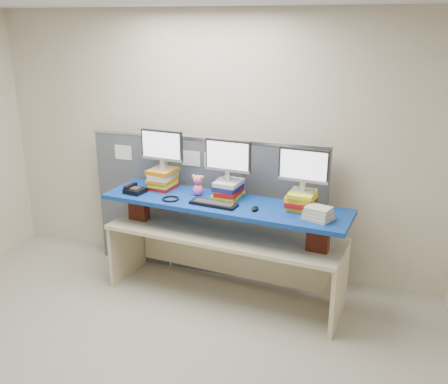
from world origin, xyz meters
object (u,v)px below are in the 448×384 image
(blue_board, at_px, (224,204))
(monitor_left, at_px, (162,147))
(monitor_right, at_px, (304,168))
(desk, at_px, (224,245))
(monitor_center, at_px, (228,158))
(keyboard, at_px, (214,204))
(desk_phone, at_px, (134,190))

(blue_board, relative_size, monitor_left, 5.22)
(monitor_left, bearing_deg, monitor_right, -0.00)
(desk, bearing_deg, monitor_right, 9.23)
(blue_board, xyz_separation_m, monitor_left, (-0.72, 0.19, 0.46))
(blue_board, relative_size, monitor_center, 5.22)
(monitor_right, distance_m, keyboard, 0.90)
(blue_board, height_order, monitor_left, monitor_left)
(blue_board, distance_m, keyboard, 0.14)
(monitor_center, bearing_deg, keyboard, -100.34)
(blue_board, xyz_separation_m, keyboard, (-0.06, -0.11, 0.04))
(monitor_right, xyz_separation_m, desk_phone, (-1.68, -0.08, -0.36))
(desk, height_order, monitor_center, monitor_center)
(desk, bearing_deg, desk_phone, -172.90)
(monitor_center, height_order, desk_phone, monitor_center)
(desk, bearing_deg, keyboard, -114.21)
(desk, height_order, monitor_left, monitor_left)
(blue_board, relative_size, keyboard, 5.14)
(desk, xyz_separation_m, monitor_center, (0.00, 0.12, 0.86))
(monitor_left, height_order, desk_phone, monitor_left)
(monitor_left, relative_size, monitor_center, 1.00)
(desk, distance_m, desk_phone, 1.06)
(blue_board, distance_m, monitor_left, 0.87)
(desk, relative_size, monitor_center, 5.18)
(monitor_right, relative_size, keyboard, 0.99)
(blue_board, relative_size, desk_phone, 11.22)
(blue_board, distance_m, monitor_right, 0.85)
(keyboard, bearing_deg, blue_board, 67.48)
(monitor_left, xyz_separation_m, desk_phone, (-0.22, -0.22, -0.41))
(desk, relative_size, keyboard, 5.10)
(monitor_center, distance_m, desk_phone, 1.02)
(monitor_right, bearing_deg, monitor_center, 180.00)
(keyboard, distance_m, desk_phone, 0.88)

